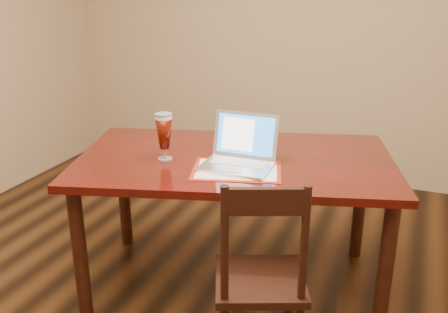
% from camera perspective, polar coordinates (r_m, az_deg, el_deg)
% --- Properties ---
extents(dining_table, '(1.95, 1.43, 1.08)m').
position_cam_1_polar(dining_table, '(2.82, 1.13, -1.87)').
color(dining_table, '#4E0A0A').
rests_on(dining_table, ground).
extents(dining_chair, '(0.53, 0.52, 0.98)m').
position_cam_1_polar(dining_chair, '(2.37, 4.22, -13.74)').
color(dining_chair, black).
rests_on(dining_chair, ground).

